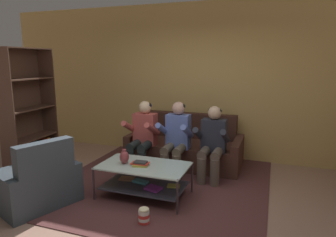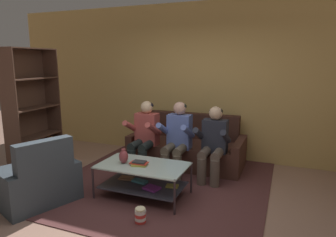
% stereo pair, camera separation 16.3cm
% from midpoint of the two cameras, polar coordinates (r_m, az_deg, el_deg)
% --- Properties ---
extents(ground, '(16.80, 16.80, 0.00)m').
position_cam_midpoint_polar(ground, '(3.89, -2.39, -17.32)').
color(ground, '#9C7564').
extents(back_partition, '(8.40, 0.12, 2.90)m').
position_cam_midpoint_polar(back_partition, '(5.77, 7.65, 7.00)').
color(back_partition, tan).
rests_on(back_partition, ground).
extents(couch, '(1.98, 0.92, 0.88)m').
position_cam_midpoint_polar(couch, '(5.44, 4.62, -5.70)').
color(couch, '#472921').
rests_on(couch, ground).
extents(person_seated_left, '(0.50, 0.58, 1.17)m').
position_cam_midpoint_polar(person_seated_left, '(5.07, -3.61, -2.83)').
color(person_seated_left, '#1F2726').
rests_on(person_seated_left, ground).
extents(person_seated_middle, '(0.50, 0.58, 1.19)m').
position_cam_midpoint_polar(person_seated_middle, '(4.85, 2.75, -3.37)').
color(person_seated_middle, brown).
rests_on(person_seated_middle, ground).
extents(person_seated_right, '(0.50, 0.58, 1.15)m').
position_cam_midpoint_polar(person_seated_right, '(4.69, 9.61, -4.23)').
color(person_seated_right, brown).
rests_on(person_seated_right, ground).
extents(coffee_table, '(1.20, 0.69, 0.45)m').
position_cam_midpoint_polar(coffee_table, '(4.17, -3.59, -10.77)').
color(coffee_table, '#AAC4BC').
rests_on(coffee_table, ground).
extents(area_rug, '(3.10, 3.44, 0.01)m').
position_cam_midpoint_polar(area_rug, '(4.78, 0.49, -11.62)').
color(area_rug, '#502B2B').
rests_on(area_rug, ground).
extents(vase, '(0.13, 0.13, 0.20)m').
position_cam_midpoint_polar(vase, '(4.17, -7.34, -7.18)').
color(vase, brown).
rests_on(vase, coffee_table).
extents(book_stack, '(0.24, 0.22, 0.06)m').
position_cam_midpoint_polar(book_stack, '(4.09, -4.32, -8.51)').
color(book_stack, gold).
rests_on(book_stack, coffee_table).
extents(bookshelf, '(0.39, 1.04, 2.05)m').
position_cam_midpoint_polar(bookshelf, '(5.77, -23.80, -1.23)').
color(bookshelf, brown).
rests_on(bookshelf, ground).
extents(armchair, '(1.18, 1.19, 0.89)m').
position_cam_midpoint_polar(armchair, '(4.38, -22.96, -10.87)').
color(armchair, '#343D45').
rests_on(armchair, ground).
extents(popcorn_tub, '(0.13, 0.13, 0.20)m').
position_cam_midpoint_polar(popcorn_tub, '(3.62, -3.94, -17.87)').
color(popcorn_tub, red).
rests_on(popcorn_tub, ground).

